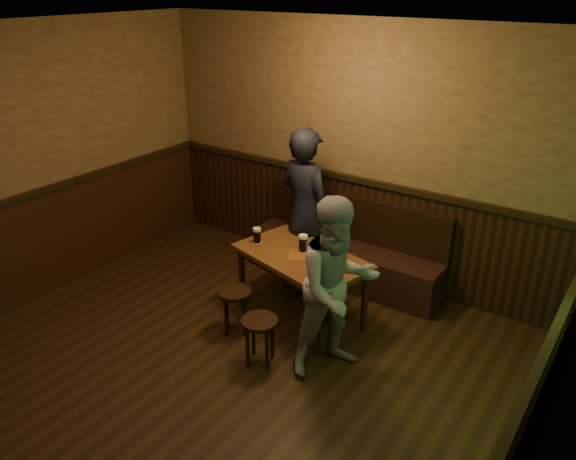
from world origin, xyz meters
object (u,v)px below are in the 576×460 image
(pint_left, at_px, (257,235))
(pint_right, at_px, (330,268))
(pub_table, at_px, (301,263))
(pint_mid, at_px, (303,243))
(stool_right, at_px, (260,328))
(person_grey, at_px, (337,288))
(bench, at_px, (348,254))
(stool_left, at_px, (235,299))
(person_suit, at_px, (306,212))
(laptop, at_px, (327,248))

(pint_left, distance_m, pint_right, 0.98)
(pub_table, height_order, pint_mid, pint_mid)
(pint_right, bearing_deg, pub_table, 154.98)
(stool_right, distance_m, pint_right, 0.81)
(pint_right, relative_size, person_grey, 0.10)
(bench, distance_m, stool_left, 1.55)
(stool_right, height_order, person_grey, person_grey)
(pint_left, relative_size, person_suit, 0.09)
(stool_right, bearing_deg, stool_left, 152.75)
(pub_table, distance_m, stool_right, 0.86)
(stool_left, distance_m, pint_right, 1.00)
(bench, bearing_deg, pint_left, -118.21)
(pint_left, distance_m, laptop, 0.73)
(person_grey, bearing_deg, pint_left, 99.48)
(pint_left, relative_size, person_grey, 0.10)
(pint_left, height_order, person_suit, person_suit)
(stool_right, distance_m, pint_left, 1.09)
(bench, relative_size, pint_mid, 12.58)
(bench, relative_size, pint_left, 13.58)
(pint_mid, distance_m, laptop, 0.24)
(pint_right, bearing_deg, pint_left, 169.14)
(stool_left, distance_m, person_grey, 1.15)
(pint_mid, relative_size, person_suit, 0.10)
(stool_right, bearing_deg, pint_mid, 98.92)
(bench, height_order, pint_left, bench)
(pub_table, relative_size, pint_mid, 8.26)
(pint_right, distance_m, person_grey, 0.37)
(stool_left, xyz_separation_m, pint_right, (0.83, 0.35, 0.43))
(person_suit, bearing_deg, pub_table, 130.42)
(laptop, bearing_deg, pint_mid, -130.88)
(pub_table, xyz_separation_m, pint_right, (0.44, -0.21, 0.17))
(pint_mid, relative_size, pint_right, 1.05)
(bench, height_order, person_suit, person_suit)
(pint_mid, bearing_deg, pint_left, -168.27)
(bench, distance_m, laptop, 0.91)
(bench, xyz_separation_m, laptop, (0.19, -0.77, 0.44))
(laptop, bearing_deg, bench, 129.41)
(pint_right, bearing_deg, stool_right, -119.15)
(laptop, bearing_deg, pint_right, -29.74)
(person_suit, bearing_deg, pint_mid, 131.54)
(pint_left, xyz_separation_m, person_grey, (1.20, -0.47, 0.02))
(pint_mid, bearing_deg, bench, 87.85)
(pub_table, xyz_separation_m, pint_mid, (-0.03, 0.08, 0.18))
(person_grey, bearing_deg, pub_table, 84.97)
(stool_right, bearing_deg, person_grey, 29.41)
(stool_left, height_order, pint_right, pint_right)
(stool_left, distance_m, person_suit, 1.22)
(pub_table, height_order, pint_right, pint_right)
(bench, relative_size, person_suit, 1.22)
(bench, bearing_deg, person_suit, -125.09)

